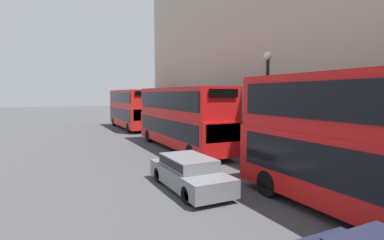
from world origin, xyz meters
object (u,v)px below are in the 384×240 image
bus_second_in_queue (182,115)px  car_hatchback (189,172)px  pedestrian (152,122)px  bus_third_in_queue (131,107)px

bus_second_in_queue → car_hatchback: 9.07m
car_hatchback → pedestrian: size_ratio=2.84×
bus_second_in_queue → bus_third_in_queue: bearing=90.0°
pedestrian → car_hatchback: bearing=-104.7°
bus_third_in_queue → pedestrian: (2.08, -0.93, -1.61)m
bus_second_in_queue → pedestrian: bearing=80.7°
bus_second_in_queue → car_hatchback: bearing=-112.4°
bus_second_in_queue → pedestrian: (2.08, 12.69, -1.62)m
bus_third_in_queue → pedestrian: 2.79m
bus_second_in_queue → bus_third_in_queue: bus_second_in_queue is taller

